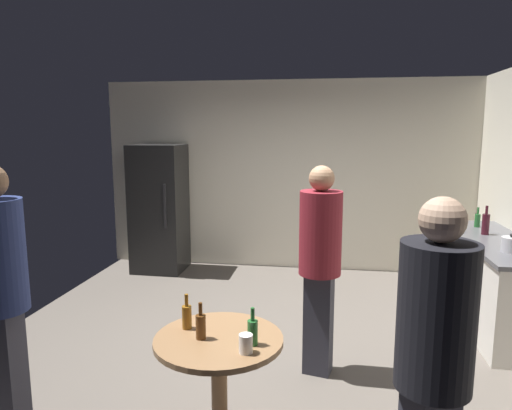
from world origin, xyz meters
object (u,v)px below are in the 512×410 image
object	(u,v)px
person_in_maroon_shirt	(320,254)
person_in_black_shirt	(434,353)
refrigerator	(159,208)
beer_bottle_green	(253,331)
foreground_table	(219,353)
kettle	(512,245)
wine_bottle_on_counter	(486,224)
beer_bottle_amber	(187,316)
plastic_cup_white	(246,344)
beer_bottle_on_counter	(477,220)
beer_bottle_brown	(201,326)

from	to	relation	value
person_in_maroon_shirt	person_in_black_shirt	distance (m)	1.68
person_in_maroon_shirt	person_in_black_shirt	world-z (taller)	person_in_maroon_shirt
refrigerator	beer_bottle_green	size ratio (longest dim) A/B	7.83
foreground_table	kettle	bearing A→B (deg)	37.32
foreground_table	beer_bottle_green	xyz separation A→B (m)	(0.22, -0.07, 0.19)
wine_bottle_on_counter	beer_bottle_green	size ratio (longest dim) A/B	1.35
person_in_maroon_shirt	beer_bottle_amber	bearing A→B (deg)	-29.35
plastic_cup_white	kettle	bearing A→B (deg)	42.51
refrigerator	beer_bottle_on_counter	size ratio (longest dim) A/B	7.83
beer_bottle_on_counter	beer_bottle_brown	size ratio (longest dim) A/B	1.00
beer_bottle_amber	kettle	bearing A→B (deg)	33.26
beer_bottle_on_counter	person_in_maroon_shirt	world-z (taller)	person_in_maroon_shirt
person_in_maroon_shirt	beer_bottle_on_counter	bearing A→B (deg)	149.53
beer_bottle_amber	beer_bottle_green	xyz separation A→B (m)	(0.45, -0.16, 0.00)
person_in_maroon_shirt	beer_bottle_green	bearing A→B (deg)	-6.48
beer_bottle_green	beer_bottle_brown	bearing A→B (deg)	174.57
wine_bottle_on_counter	foreground_table	world-z (taller)	wine_bottle_on_counter
foreground_table	person_in_maroon_shirt	xyz separation A→B (m)	(0.60, 1.01, 0.38)
person_in_maroon_shirt	kettle	bearing A→B (deg)	126.11
wine_bottle_on_counter	beer_bottle_brown	distance (m)	3.51
foreground_table	plastic_cup_white	world-z (taller)	plastic_cup_white
beer_bottle_on_counter	plastic_cup_white	distance (m)	3.75
beer_bottle_brown	person_in_black_shirt	size ratio (longest dim) A/B	0.13
kettle	wine_bottle_on_counter	xyz separation A→B (m)	(0.01, 0.74, 0.05)
foreground_table	plastic_cup_white	distance (m)	0.31
beer_bottle_on_counter	foreground_table	xyz separation A→B (m)	(-2.35, -2.89, -0.35)
kettle	beer_bottle_amber	xyz separation A→B (m)	(-2.54, -1.66, -0.15)
beer_bottle_amber	plastic_cup_white	xyz separation A→B (m)	(0.43, -0.27, -0.03)
plastic_cup_white	foreground_table	bearing A→B (deg)	139.38
foreground_table	plastic_cup_white	size ratio (longest dim) A/B	7.27
refrigerator	beer_bottle_on_counter	xyz separation A→B (m)	(4.07, -0.68, 0.08)
kettle	beer_bottle_green	size ratio (longest dim) A/B	1.06
refrigerator	plastic_cup_white	world-z (taller)	refrigerator
wine_bottle_on_counter	person_in_black_shirt	bearing A→B (deg)	-111.13
wine_bottle_on_counter	beer_bottle_amber	size ratio (longest dim) A/B	1.35
refrigerator	person_in_maroon_shirt	size ratio (longest dim) A/B	1.04
foreground_table	person_in_black_shirt	world-z (taller)	person_in_black_shirt
beer_bottle_brown	person_in_black_shirt	bearing A→B (deg)	-23.73
kettle	wine_bottle_on_counter	size ratio (longest dim) A/B	0.79
refrigerator	kettle	xyz separation A→B (m)	(4.02, -1.81, 0.07)
foreground_table	refrigerator	bearing A→B (deg)	115.63
kettle	person_in_black_shirt	size ratio (longest dim) A/B	0.14
refrigerator	beer_bottle_green	world-z (taller)	refrigerator
beer_bottle_on_counter	beer_bottle_brown	xyz separation A→B (m)	(-2.46, -2.93, -0.17)
beer_bottle_green	person_in_black_shirt	xyz separation A→B (m)	(0.90, -0.51, 0.19)
refrigerator	foreground_table	xyz separation A→B (m)	(1.71, -3.57, -0.27)
kettle	beer_bottle_brown	distance (m)	3.01
wine_bottle_on_counter	beer_bottle_brown	bearing A→B (deg)	-133.65
foreground_table	beer_bottle_brown	size ratio (longest dim) A/B	3.48
refrigerator	beer_bottle_brown	distance (m)	3.95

